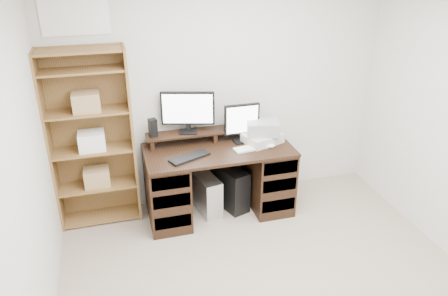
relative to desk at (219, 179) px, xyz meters
name	(u,v)px	position (x,y,z in m)	size (l,w,h in m)	color
room	(302,182)	(0.13, -1.64, 0.86)	(3.54, 4.04, 2.54)	gray
desk	(219,179)	(0.00, 0.00, 0.00)	(1.50, 0.70, 0.75)	black
riser_shelf	(213,132)	(0.00, 0.21, 0.45)	(1.40, 0.22, 0.12)	black
monitor_wide	(188,110)	(-0.26, 0.22, 0.72)	(0.53, 0.20, 0.43)	black
monitor_small	(242,121)	(0.28, 0.11, 0.58)	(0.37, 0.14, 0.41)	black
speaker	(153,128)	(-0.62, 0.21, 0.57)	(0.07, 0.07, 0.19)	black
keyboard_black	(190,157)	(-0.33, -0.14, 0.37)	(0.41, 0.14, 0.02)	black
keyboard_white	(253,148)	(0.34, -0.10, 0.37)	(0.40, 0.12, 0.02)	silver
mouse	(271,146)	(0.52, -0.13, 0.38)	(0.09, 0.06, 0.04)	silver
printer	(263,138)	(0.48, 0.02, 0.41)	(0.37, 0.28, 0.09)	#BDB6A5
basket	(263,128)	(0.48, 0.02, 0.52)	(0.33, 0.23, 0.14)	gray
tower_silver	(207,194)	(-0.12, 0.03, -0.18)	(0.18, 0.42, 0.42)	silver
tower_black	(230,187)	(0.14, 0.06, -0.16)	(0.34, 0.51, 0.47)	black
bookshelf	(92,138)	(-1.22, 0.21, 0.53)	(0.80, 0.30, 1.80)	brown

